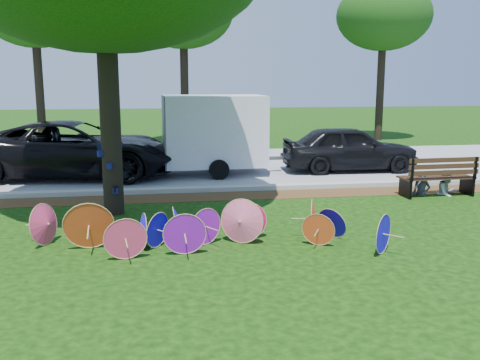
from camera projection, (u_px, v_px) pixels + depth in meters
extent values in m
plane|color=black|center=(228.00, 254.00, 9.12)|extent=(90.00, 90.00, 0.00)
cube|color=#472D16|center=(206.00, 197.00, 13.49)|extent=(90.00, 1.00, 0.01)
cube|color=#B7B5AD|center=(204.00, 189.00, 14.16)|extent=(90.00, 0.30, 0.12)
cube|color=gray|center=(194.00, 166.00, 18.20)|extent=(90.00, 8.00, 0.01)
cylinder|color=black|center=(109.00, 102.00, 11.41)|extent=(0.44, 0.44, 4.90)
cone|color=#190FDF|center=(180.00, 223.00, 9.80)|extent=(0.25, 0.67, 0.68)
cone|color=#CC431A|center=(319.00, 229.00, 9.55)|extent=(0.61, 0.43, 0.61)
cone|color=#190FDF|center=(381.00, 234.00, 9.12)|extent=(0.56, 0.59, 0.70)
cone|color=#CC431A|center=(89.00, 224.00, 9.32)|extent=(0.91, 0.38, 0.90)
cone|color=#DB3764|center=(125.00, 238.00, 8.81)|extent=(0.74, 0.28, 0.73)
cone|color=#190FDF|center=(141.00, 231.00, 9.39)|extent=(0.28, 0.65, 0.64)
cone|color=#CC431A|center=(315.00, 219.00, 9.95)|extent=(0.34, 0.75, 0.75)
cone|color=#CF5674|center=(241.00, 222.00, 9.64)|extent=(0.82, 0.57, 0.83)
cone|color=purple|center=(184.00, 233.00, 9.05)|extent=(0.75, 0.21, 0.75)
cone|color=#DB3764|center=(46.00, 224.00, 9.56)|extent=(0.51, 0.78, 0.77)
cone|color=purple|center=(204.00, 226.00, 9.61)|extent=(0.62, 0.45, 0.68)
cone|color=#190FDF|center=(333.00, 222.00, 9.99)|extent=(0.59, 0.65, 0.61)
cone|color=#C80D4B|center=(250.00, 221.00, 9.92)|extent=(0.69, 0.22, 0.69)
cone|color=#190FDF|center=(156.00, 230.00, 9.44)|extent=(0.51, 0.61, 0.66)
imported|color=black|center=(76.00, 149.00, 16.05)|extent=(6.38, 3.48, 1.70)
imported|color=black|center=(349.00, 148.00, 17.17)|extent=(4.36, 1.88, 1.46)
cube|color=white|center=(214.00, 130.00, 16.49)|extent=(3.11, 2.02, 2.73)
imported|color=#3D4153|center=(423.00, 172.00, 13.58)|extent=(0.52, 0.44, 1.21)
imported|color=silver|center=(448.00, 170.00, 13.67)|extent=(0.75, 0.67, 1.27)
cylinder|color=black|center=(39.00, 89.00, 22.96)|extent=(0.36, 0.36, 5.00)
ellipsoid|color=#0E390D|center=(34.00, 9.00, 22.33)|extent=(4.40, 4.40, 3.20)
cylinder|color=black|center=(185.00, 88.00, 23.82)|extent=(0.36, 0.36, 5.00)
ellipsoid|color=#0E390D|center=(183.00, 11.00, 23.20)|extent=(4.40, 4.40, 3.20)
cylinder|color=black|center=(380.00, 88.00, 25.49)|extent=(0.36, 0.36, 5.00)
ellipsoid|color=#0E390D|center=(384.00, 16.00, 24.87)|extent=(4.40, 4.40, 3.20)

